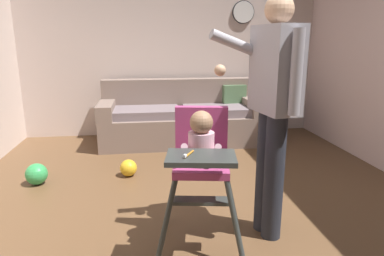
{
  "coord_description": "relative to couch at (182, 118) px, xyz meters",
  "views": [
    {
      "loc": [
        -0.4,
        -2.29,
        1.39
      ],
      "look_at": [
        -0.08,
        0.02,
        0.8
      ],
      "focal_mm": 32.2,
      "sensor_mm": 36.0,
      "label": 1
    }
  ],
  "objects": [
    {
      "name": "wall_far",
      "position": [
        -0.1,
        0.52,
        0.98
      ],
      "size": [
        5.13,
        0.06,
        2.61
      ],
      "primitive_type": "cube",
      "color": "beige",
      "rests_on": "ground"
    },
    {
      "name": "wall_clock",
      "position": [
        0.98,
        0.48,
        1.47
      ],
      "size": [
        0.33,
        0.04,
        0.33
      ],
      "color": "white"
    },
    {
      "name": "ground",
      "position": [
        -0.1,
        -2.42,
        -0.38
      ],
      "size": [
        5.93,
        7.41,
        0.1
      ],
      "primitive_type": "cube",
      "color": "brown"
    },
    {
      "name": "couch",
      "position": [
        0.0,
        0.0,
        0.0
      ],
      "size": [
        2.21,
        0.86,
        0.86
      ],
      "rotation": [
        0.0,
        0.0,
        -1.57
      ],
      "color": "#7C685D",
      "rests_on": "ground"
    },
    {
      "name": "toy_ball_second",
      "position": [
        -0.7,
        -1.23,
        -0.24
      ],
      "size": [
        0.18,
        0.18,
        0.18
      ],
      "primitive_type": "sphere",
      "color": "gold",
      "rests_on": "ground"
    },
    {
      "name": "toy_ball",
      "position": [
        -1.59,
        -1.33,
        -0.22
      ],
      "size": [
        0.21,
        0.21,
        0.21
      ],
      "primitive_type": "sphere",
      "color": "green",
      "rests_on": "ground"
    },
    {
      "name": "adult_standing",
      "position": [
        0.37,
        -2.49,
        0.62
      ],
      "size": [
        0.56,
        0.5,
        1.68
      ],
      "rotation": [
        0.0,
        0.0,
        -2.98
      ],
      "color": "#242831",
      "rests_on": "ground"
    },
    {
      "name": "high_chair",
      "position": [
        -0.14,
        -2.57,
        0.34
      ],
      "size": [
        0.69,
        0.79,
        0.97
      ],
      "rotation": [
        0.0,
        0.0,
        -1.74
      ],
      "color": "#303533",
      "rests_on": "ground"
    }
  ]
}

